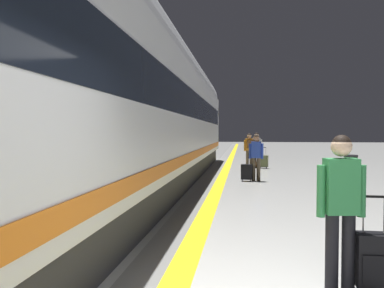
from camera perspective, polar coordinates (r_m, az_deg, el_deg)
The scene contains 12 objects.
safety_line_strip at distance 12.68m, azimuth 4.52°, elevation -5.75°, with size 0.36×80.00×0.01m, color yellow.
tactile_edge_band at distance 12.70m, azimuth 2.93°, elevation -5.74°, with size 0.66×80.00×0.01m, color slate.
high_speed_train at distance 9.57m, azimuth -9.76°, elevation 6.73°, with size 2.94×27.54×4.97m.
traveller_foreground at distance 4.20m, azimuth 22.22°, elevation -8.18°, with size 0.51×0.24×1.66m.
rolling_suitcase_foreground at distance 4.45m, azimuth 26.67°, elevation -15.92°, with size 0.38×0.24×1.02m.
passenger_near at distance 17.55m, azimuth 10.06°, elevation -0.44°, with size 0.52×0.34×1.66m.
suitcase_near at distance 17.30m, azimuth 11.15°, elevation -2.65°, with size 0.43×0.32×0.99m.
passenger_mid at distance 12.79m, azimuth 9.98°, elevation -1.55°, with size 0.50×0.22×1.60m.
suitcase_mid at distance 12.70m, azimuth 8.54°, elevation -4.34°, with size 0.40×0.28×0.58m.
passenger_far at distance 17.59m, azimuth 8.94°, elevation -0.48°, with size 0.50×0.36×1.63m.
duffel_bag_far at distance 17.50m, azimuth 9.97°, elevation -3.18°, with size 0.44×0.26×0.36m.
waste_bin at distance 13.61m, azimuth 23.54°, elevation -3.46°, with size 0.46×0.46×0.91m.
Camera 1 is at (-0.19, -2.55, 1.69)m, focal length 34.14 mm.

